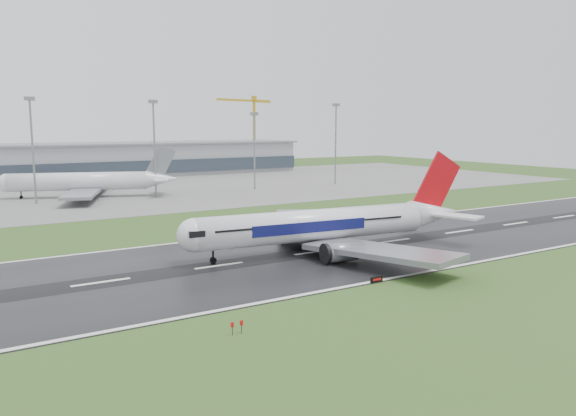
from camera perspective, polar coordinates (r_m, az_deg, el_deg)
ground at (r=98.78m, az=-6.98°, el=-5.85°), size 520.00×520.00×0.00m
runway at (r=98.77m, az=-6.98°, el=-5.82°), size 400.00×45.00×0.10m
apron at (r=217.21m, az=-20.89°, el=1.47°), size 400.00×130.00×0.08m
terminal at (r=275.56m, az=-23.33°, el=4.25°), size 240.00×36.00×15.00m
main_airliner at (r=108.30m, az=4.54°, el=0.32°), size 66.68×64.15×17.87m
parked_airliner at (r=200.92m, az=-19.77°, el=3.47°), size 73.65×71.25×17.15m
tower_crane at (r=325.86m, az=-3.43°, el=7.72°), size 39.77×14.14×40.70m
runway_sign at (r=88.77m, az=8.95°, el=-7.18°), size 2.31×0.35×1.04m
floodmast_2 at (r=188.90m, az=-24.39°, el=5.08°), size 0.64×0.64×31.41m
floodmast_3 at (r=197.35m, az=-13.34°, el=5.71°), size 0.64×0.64×31.35m
floodmast_4 at (r=212.62m, az=-3.41°, el=5.60°), size 0.64×0.64×27.66m
floodmast_5 at (r=232.71m, az=4.84°, el=6.31°), size 0.64×0.64×31.61m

